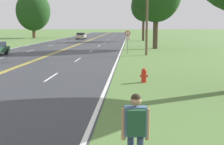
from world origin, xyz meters
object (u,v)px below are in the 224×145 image
Objects in this scene: hitchhiker_person at (136,126)px; tree_far_back at (33,11)px; traffic_sign at (128,36)px; car_champagne_sedan_mid_near at (81,36)px; fire_hydrant at (144,75)px; tree_left_verge at (144,7)px.

tree_far_back is at bearing 16.30° from hitchhiker_person.
hitchhiker_person is 26.74m from traffic_sign.
car_champagne_sedan_mid_near is (-10.72, 59.50, -0.33)m from hitchhiker_person.
tree_far_back is at bearing 113.08° from fire_hydrant.
tree_left_verge is (2.09, 53.00, 5.25)m from hitchhiker_person.
car_champagne_sedan_mid_near is at bearing 7.35° from hitchhiker_person.
car_champagne_sedan_mid_near is at bearing 107.30° from traffic_sign.
fire_hydrant is at bearing -167.95° from car_champagne_sedan_mid_near.
car_champagne_sedan_mid_near is (-12.81, 6.50, -5.58)m from tree_left_verge.
hitchhiker_person is at bearing -88.90° from traffic_sign.
traffic_sign is at bearing -1.76° from hitchhiker_person.
tree_left_verge reaches higher than hitchhiker_person.
traffic_sign is at bearing -163.60° from car_champagne_sedan_mid_near.
hitchhiker_person is at bearing -170.68° from car_champagne_sedan_mid_near.
fire_hydrant is at bearing -92.03° from tree_left_verge.
fire_hydrant is 50.41m from car_champagne_sedan_mid_near.
tree_left_verge is 15.41m from car_champagne_sedan_mid_near.
hitchhiker_person is at bearing -93.16° from fire_hydrant.
tree_far_back reaches higher than hitchhiker_person.
hitchhiker_person is 0.69× the size of traffic_sign.
hitchhiker_person is 60.46m from car_champagne_sedan_mid_near.
traffic_sign reaches higher than fire_hydrant.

